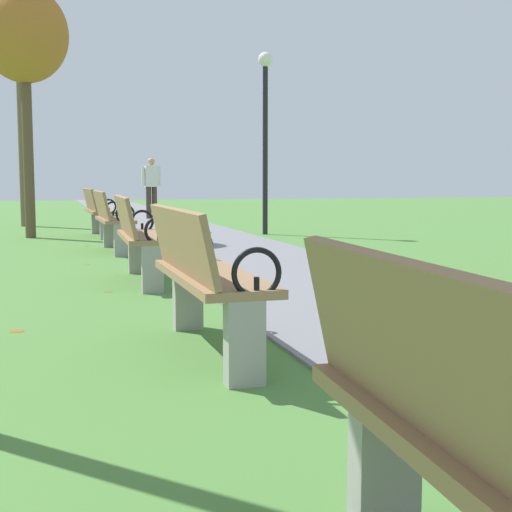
{
  "coord_description": "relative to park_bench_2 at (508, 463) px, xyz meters",
  "views": [
    {
      "loc": [
        -1.4,
        1.95,
        1.07
      ],
      "look_at": [
        -0.05,
        6.63,
        0.55
      ],
      "focal_mm": 50.62,
      "sensor_mm": 36.0,
      "label": 1
    }
  ],
  "objects": [
    {
      "name": "park_bench_3",
      "position": [
        -0.0,
        3.04,
        0.0
      ],
      "size": [
        0.49,
        1.61,
        0.9
      ],
      "color": "#93704C",
      "rests_on": "ground"
    },
    {
      "name": "lamp_post",
      "position": [
        3.17,
        12.2,
        1.82
      ],
      "size": [
        0.28,
        0.28,
        3.48
      ],
      "color": "black",
      "rests_on": "ground"
    },
    {
      "name": "park_bench_6",
      "position": [
        -0.0,
        12.53,
        0.0
      ],
      "size": [
        0.54,
        1.62,
        0.9
      ],
      "color": "#93704C",
      "rests_on": "ground"
    },
    {
      "name": "park_bench_5",
      "position": [
        -0.0,
        9.59,
        0.0
      ],
      "size": [
        0.51,
        1.61,
        0.9
      ],
      "color": "#93704C",
      "rests_on": "ground"
    },
    {
      "name": "pedestrian_walking",
      "position": [
        1.8,
        18.22,
        0.44
      ],
      "size": [
        0.53,
        0.26,
        1.62
      ],
      "color": "#3D3328",
      "rests_on": "paved_walkway"
    },
    {
      "name": "park_bench_2",
      "position": [
        0.0,
        0.0,
        0.0
      ],
      "size": [
        0.55,
        1.62,
        0.9
      ],
      "color": "#93704C",
      "rests_on": "ground"
    },
    {
      "name": "scattered_leaves",
      "position": [
        0.2,
        4.51,
        -0.47
      ],
      "size": [
        4.55,
        18.9,
        0.02
      ],
      "color": "gold",
      "rests_on": "ground"
    },
    {
      "name": "tree_3",
      "position": [
        -1.39,
        16.08,
        3.98
      ],
      "size": [
        1.63,
        1.63,
        5.45
      ],
      "color": "brown",
      "rests_on": "ground"
    },
    {
      "name": "tree_2",
      "position": [
        -1.21,
        12.6,
        3.11
      ],
      "size": [
        1.56,
        1.56,
        4.5
      ],
      "color": "brown",
      "rests_on": "ground"
    },
    {
      "name": "paved_walkway",
      "position": [
        1.69,
        14.81,
        -0.48
      ],
      "size": [
        2.37,
        44.0,
        0.02
      ],
      "primitive_type": "cube",
      "color": "slate",
      "rests_on": "ground"
    },
    {
      "name": "park_bench_4",
      "position": [
        -0.0,
        6.26,
        0.0
      ],
      "size": [
        0.51,
        1.61,
        0.9
      ],
      "color": "#93704C",
      "rests_on": "ground"
    }
  ]
}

